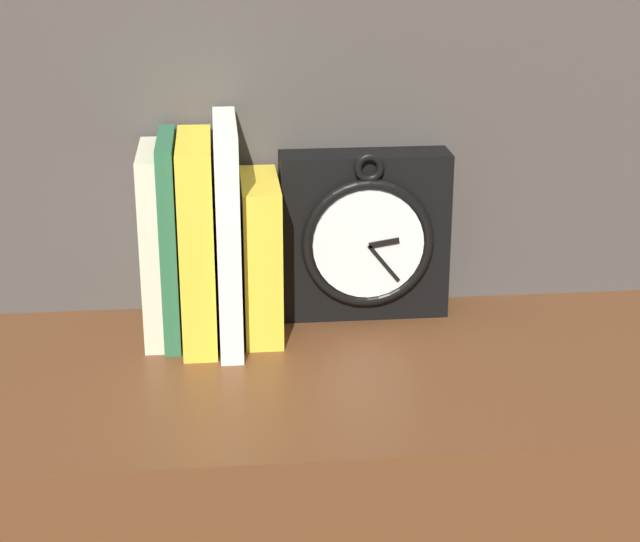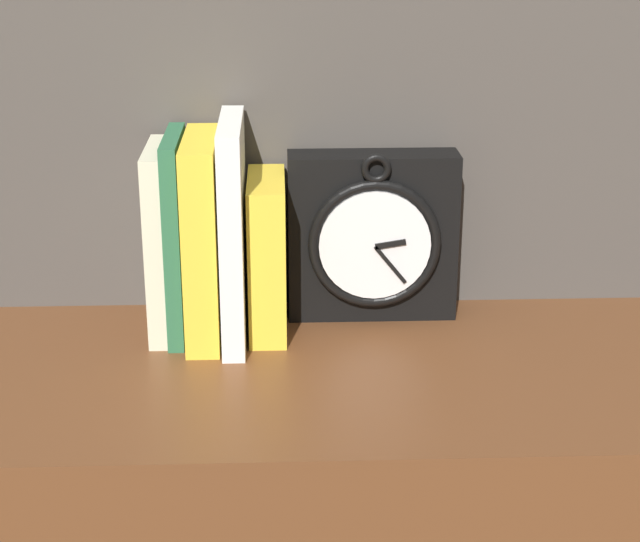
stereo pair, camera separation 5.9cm
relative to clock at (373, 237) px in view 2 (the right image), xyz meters
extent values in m
cube|color=black|center=(0.00, 0.01, 0.00)|extent=(0.19, 0.05, 0.19)
torus|color=black|center=(0.00, -0.03, 0.00)|extent=(0.15, 0.01, 0.15)
cylinder|color=silver|center=(0.00, -0.03, 0.00)|extent=(0.12, 0.01, 0.12)
cube|color=black|center=(0.02, -0.03, 0.00)|extent=(0.03, 0.00, 0.01)
cube|color=black|center=(0.02, -0.03, -0.02)|extent=(0.04, 0.00, 0.04)
torus|color=black|center=(0.00, -0.03, 0.09)|extent=(0.03, 0.01, 0.03)
cube|color=beige|center=(-0.23, -0.03, 0.01)|extent=(0.02, 0.12, 0.21)
cube|color=#296340|center=(-0.21, -0.03, 0.02)|extent=(0.02, 0.13, 0.22)
cube|color=yellow|center=(-0.19, -0.04, 0.01)|extent=(0.04, 0.15, 0.22)
cube|color=white|center=(-0.15, -0.05, 0.02)|extent=(0.02, 0.16, 0.24)
cube|color=yellow|center=(-0.12, -0.03, -0.01)|extent=(0.04, 0.13, 0.17)
camera|label=1|loc=(-0.16, -1.12, 0.37)|focal=60.00mm
camera|label=2|loc=(-0.10, -1.13, 0.37)|focal=60.00mm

